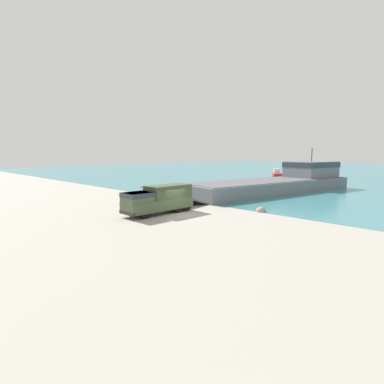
% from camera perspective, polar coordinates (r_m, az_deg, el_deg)
% --- Properties ---
extents(ground_plane, '(240.00, 240.00, 0.00)m').
position_cam_1_polar(ground_plane, '(30.66, -2.41, -4.23)').
color(ground_plane, '#9E998E').
extents(landing_craft, '(13.65, 37.56, 7.14)m').
position_cam_1_polar(landing_craft, '(51.35, 16.75, 2.01)').
color(landing_craft, slate).
rests_on(landing_craft, ground_plane).
extents(military_truck, '(2.45, 7.73, 2.88)m').
position_cam_1_polar(military_truck, '(30.80, -6.34, -1.35)').
color(military_truck, '#475638').
rests_on(military_truck, ground_plane).
extents(soldier_on_ramp, '(0.49, 0.36, 1.72)m').
position_cam_1_polar(soldier_on_ramp, '(33.22, -10.59, -1.71)').
color(soldier_on_ramp, '#566042').
rests_on(soldier_on_ramp, ground_plane).
extents(moored_boat_a, '(5.31, 6.37, 2.15)m').
position_cam_1_polar(moored_boat_a, '(82.49, 15.86, 3.27)').
color(moored_boat_a, '#B22323').
rests_on(moored_boat_a, ground_plane).
extents(mooring_bollard, '(0.25, 0.25, 0.78)m').
position_cam_1_polar(mooring_bollard, '(40.00, -2.86, -0.90)').
color(mooring_bollard, '#333338').
rests_on(mooring_bollard, ground_plane).
extents(cargo_crate, '(0.87, 0.96, 0.68)m').
position_cam_1_polar(cargo_crate, '(31.09, -11.47, -3.57)').
color(cargo_crate, '#4C4738').
rests_on(cargo_crate, ground_plane).
extents(shoreline_rock_a, '(1.07, 1.07, 1.07)m').
position_cam_1_polar(shoreline_rock_a, '(32.72, 12.97, -3.68)').
color(shoreline_rock_a, gray).
rests_on(shoreline_rock_a, ground_plane).
extents(shoreline_rock_b, '(0.99, 0.99, 0.99)m').
position_cam_1_polar(shoreline_rock_b, '(39.96, -2.14, -1.52)').
color(shoreline_rock_b, '#66605B').
rests_on(shoreline_rock_b, ground_plane).
extents(shoreline_rock_c, '(0.90, 0.90, 0.90)m').
position_cam_1_polar(shoreline_rock_c, '(44.85, -7.65, -0.61)').
color(shoreline_rock_c, gray).
rests_on(shoreline_rock_c, ground_plane).
extents(shoreline_rock_d, '(0.55, 0.55, 0.55)m').
position_cam_1_polar(shoreline_rock_d, '(40.65, -4.46, -1.39)').
color(shoreline_rock_d, gray).
rests_on(shoreline_rock_d, ground_plane).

